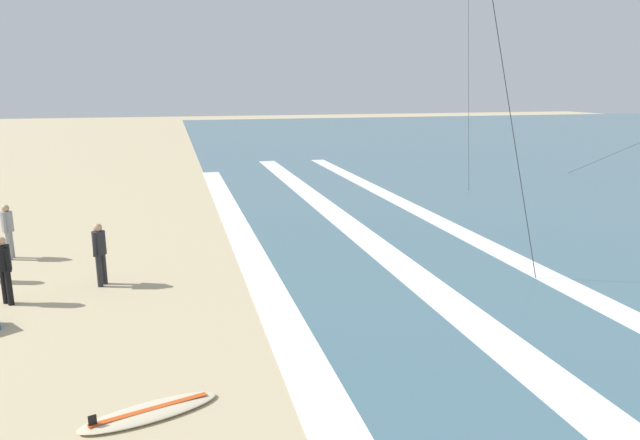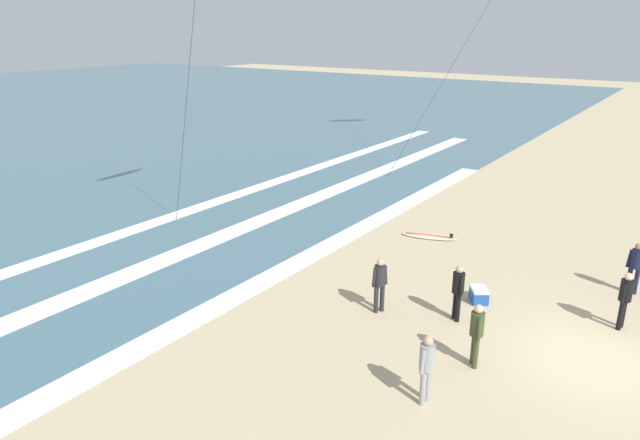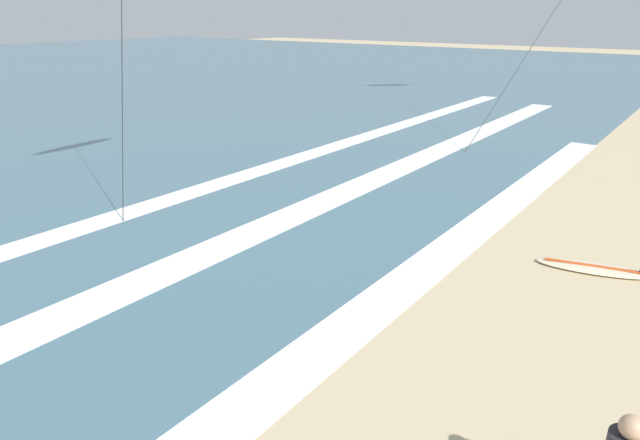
{
  "view_description": "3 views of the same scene",
  "coord_description": "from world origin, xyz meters",
  "px_view_note": "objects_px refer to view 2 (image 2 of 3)",
  "views": [
    {
      "loc": [
        13.74,
        7.28,
        4.92
      ],
      "look_at": [
        2.13,
        10.31,
        2.05
      ],
      "focal_mm": 31.93,
      "sensor_mm": 36.0,
      "label": 1
    },
    {
      "loc": [
        -13.54,
        -1.44,
        7.65
      ],
      "look_at": [
        1.97,
        9.28,
        1.21
      ],
      "focal_mm": 32.12,
      "sensor_mm": 36.0,
      "label": 2
    },
    {
      "loc": [
        -5.02,
        5.37,
        4.66
      ],
      "look_at": [
        1.93,
        10.63,
        1.26
      ],
      "focal_mm": 29.88,
      "sensor_mm": 36.0,
      "label": 3
    }
  ],
  "objects_px": {
    "surfer_left_far": "(477,330)",
    "surfer_mid_group": "(427,363)",
    "surfer_foreground_main": "(380,280)",
    "surfer_background_far": "(625,296)",
    "surfer_right_near": "(636,264)",
    "cooler_box": "(479,295)",
    "surfboard_left_pile": "(429,236)",
    "surfer_left_near": "(458,288)"
  },
  "relations": [
    {
      "from": "surfer_right_near",
      "to": "surfer_mid_group",
      "type": "relative_size",
      "value": 1.0
    },
    {
      "from": "surfer_background_far",
      "to": "surfer_left_far",
      "type": "bearing_deg",
      "value": 146.78
    },
    {
      "from": "surfer_background_far",
      "to": "surfer_left_near",
      "type": "distance_m",
      "value": 4.29
    },
    {
      "from": "surfer_right_near",
      "to": "surfer_left_near",
      "type": "relative_size",
      "value": 1.0
    },
    {
      "from": "surfer_foreground_main",
      "to": "surfboard_left_pile",
      "type": "xyz_separation_m",
      "value": [
        6.31,
        1.32,
        -0.91
      ]
    },
    {
      "from": "surfer_right_near",
      "to": "surfer_mid_group",
      "type": "xyz_separation_m",
      "value": [
        -8.39,
        2.87,
        0.0
      ]
    },
    {
      "from": "surfer_right_near",
      "to": "surfboard_left_pile",
      "type": "bearing_deg",
      "value": 82.21
    },
    {
      "from": "surfer_foreground_main",
      "to": "surfer_background_far",
      "type": "bearing_deg",
      "value": -63.73
    },
    {
      "from": "surfer_right_near",
      "to": "surfer_foreground_main",
      "type": "bearing_deg",
      "value": 133.36
    },
    {
      "from": "surfer_background_far",
      "to": "surfboard_left_pile",
      "type": "bearing_deg",
      "value": 63.76
    },
    {
      "from": "surfer_left_near",
      "to": "surfboard_left_pile",
      "type": "height_order",
      "value": "surfer_left_near"
    },
    {
      "from": "surfer_foreground_main",
      "to": "cooler_box",
      "type": "xyz_separation_m",
      "value": [
        2.19,
        -2.1,
        -0.74
      ]
    },
    {
      "from": "surfer_foreground_main",
      "to": "cooler_box",
      "type": "bearing_deg",
      "value": -43.79
    },
    {
      "from": "surfer_background_far",
      "to": "surfer_mid_group",
      "type": "relative_size",
      "value": 1.0
    },
    {
      "from": "surfer_foreground_main",
      "to": "surfer_right_near",
      "type": "distance_m",
      "value": 7.79
    },
    {
      "from": "surfboard_left_pile",
      "to": "surfer_mid_group",
      "type": "bearing_deg",
      "value": -156.22
    },
    {
      "from": "surfboard_left_pile",
      "to": "cooler_box",
      "type": "relative_size",
      "value": 2.88
    },
    {
      "from": "surfer_right_near",
      "to": "surfer_mid_group",
      "type": "distance_m",
      "value": 8.87
    },
    {
      "from": "surfer_left_near",
      "to": "surfer_right_near",
      "type": "bearing_deg",
      "value": -39.09
    },
    {
      "from": "surfer_foreground_main",
      "to": "surfer_right_near",
      "type": "xyz_separation_m",
      "value": [
        5.35,
        -5.67,
        0.0
      ]
    },
    {
      "from": "surfboard_left_pile",
      "to": "cooler_box",
      "type": "xyz_separation_m",
      "value": [
        -4.12,
        -3.42,
        0.18
      ]
    },
    {
      "from": "surfer_foreground_main",
      "to": "surfer_left_near",
      "type": "xyz_separation_m",
      "value": [
        0.79,
        -1.96,
        0.0
      ]
    },
    {
      "from": "surfer_left_far",
      "to": "surfer_left_near",
      "type": "distance_m",
      "value": 2.23
    },
    {
      "from": "surfer_left_far",
      "to": "surfer_mid_group",
      "type": "bearing_deg",
      "value": 169.39
    },
    {
      "from": "surfer_left_far",
      "to": "surfboard_left_pile",
      "type": "relative_size",
      "value": 0.73
    },
    {
      "from": "surfer_left_near",
      "to": "surfer_left_far",
      "type": "bearing_deg",
      "value": -147.33
    },
    {
      "from": "surfer_right_near",
      "to": "surfboard_left_pile",
      "type": "xyz_separation_m",
      "value": [
        0.96,
        6.98,
        -0.91
      ]
    },
    {
      "from": "surfer_mid_group",
      "to": "surfer_background_far",
      "type": "bearing_deg",
      "value": -26.55
    },
    {
      "from": "surfer_foreground_main",
      "to": "surfer_left_near",
      "type": "relative_size",
      "value": 1.0
    },
    {
      "from": "cooler_box",
      "to": "surfboard_left_pile",
      "type": "bearing_deg",
      "value": 39.68
    },
    {
      "from": "surfer_foreground_main",
      "to": "surfer_mid_group",
      "type": "relative_size",
      "value": 1.0
    },
    {
      "from": "surfer_right_near",
      "to": "cooler_box",
      "type": "relative_size",
      "value": 2.11
    },
    {
      "from": "surfer_mid_group",
      "to": "surfboard_left_pile",
      "type": "distance_m",
      "value": 10.25
    },
    {
      "from": "cooler_box",
      "to": "surfer_right_near",
      "type": "bearing_deg",
      "value": -48.46
    },
    {
      "from": "cooler_box",
      "to": "surfer_background_far",
      "type": "bearing_deg",
      "value": -80.01
    },
    {
      "from": "surfer_mid_group",
      "to": "surfer_left_near",
      "type": "height_order",
      "value": "same"
    },
    {
      "from": "surfer_foreground_main",
      "to": "cooler_box",
      "type": "relative_size",
      "value": 2.11
    },
    {
      "from": "surfer_left_near",
      "to": "cooler_box",
      "type": "xyz_separation_m",
      "value": [
        1.4,
        -0.14,
        -0.74
      ]
    },
    {
      "from": "surfer_mid_group",
      "to": "cooler_box",
      "type": "distance_m",
      "value": 5.33
    },
    {
      "from": "surfer_background_far",
      "to": "surfer_left_near",
      "type": "relative_size",
      "value": 1.0
    },
    {
      "from": "surfer_background_far",
      "to": "cooler_box",
      "type": "relative_size",
      "value": 2.11
    },
    {
      "from": "surfer_foreground_main",
      "to": "surfboard_left_pile",
      "type": "bearing_deg",
      "value": 11.79
    }
  ]
}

